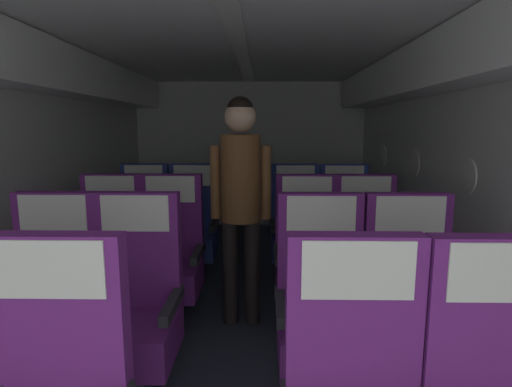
{
  "coord_description": "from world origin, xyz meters",
  "views": [
    {
      "loc": [
        0.19,
        0.18,
        1.44
      ],
      "look_at": [
        0.13,
        3.58,
        0.88
      ],
      "focal_mm": 28.2,
      "sensor_mm": 36.0,
      "label": 1
    }
  ],
  "objects_px": {
    "seat_c_right_aisle": "(366,260)",
    "seat_d_left_window": "(143,229)",
    "seat_d_right_aisle": "(344,230)",
    "seat_d_left_aisle": "(192,230)",
    "seat_b_right_window": "(321,312)",
    "seat_c_left_aisle": "(170,259)",
    "seat_b_right_aisle": "(410,313)",
    "seat_b_left_window": "(52,309)",
    "flight_attendant": "(241,187)",
    "seat_b_left_aisle": "(135,310)",
    "seat_d_right_window": "(295,230)",
    "seat_c_right_window": "(307,260)",
    "seat_c_left_window": "(110,258)"
  },
  "relations": [
    {
      "from": "seat_d_left_aisle",
      "to": "seat_c_right_window",
      "type": "bearing_deg",
      "value": -41.18
    },
    {
      "from": "seat_c_right_window",
      "to": "seat_d_right_aisle",
      "type": "xyz_separation_m",
      "value": [
        0.46,
        0.89,
        0.0
      ]
    },
    {
      "from": "seat_d_right_window",
      "to": "flight_attendant",
      "type": "xyz_separation_m",
      "value": [
        -0.47,
        -0.98,
        0.57
      ]
    },
    {
      "from": "seat_c_right_window",
      "to": "seat_c_left_window",
      "type": "bearing_deg",
      "value": 179.45
    },
    {
      "from": "seat_b_right_aisle",
      "to": "seat_c_right_aisle",
      "type": "distance_m",
      "value": 0.88
    },
    {
      "from": "seat_d_left_aisle",
      "to": "flight_attendant",
      "type": "bearing_deg",
      "value": -61.69
    },
    {
      "from": "seat_c_right_aisle",
      "to": "seat_d_right_aisle",
      "type": "distance_m",
      "value": 0.87
    },
    {
      "from": "seat_b_left_window",
      "to": "seat_b_right_aisle",
      "type": "xyz_separation_m",
      "value": [
        1.95,
        -0.01,
        0.0
      ]
    },
    {
      "from": "seat_c_right_aisle",
      "to": "seat_d_right_aisle",
      "type": "xyz_separation_m",
      "value": [
        0.01,
        0.87,
        0.0
      ]
    },
    {
      "from": "seat_c_right_aisle",
      "to": "seat_d_left_window",
      "type": "xyz_separation_m",
      "value": [
        -1.95,
        0.87,
        0.0
      ]
    },
    {
      "from": "seat_d_left_aisle",
      "to": "seat_d_right_aisle",
      "type": "height_order",
      "value": "same"
    },
    {
      "from": "flight_attendant",
      "to": "seat_c_left_window",
      "type": "bearing_deg",
      "value": 169.59
    },
    {
      "from": "seat_b_right_window",
      "to": "seat_c_left_aisle",
      "type": "xyz_separation_m",
      "value": [
        -1.02,
        0.87,
        0.0
      ]
    },
    {
      "from": "seat_b_right_aisle",
      "to": "seat_d_right_aisle",
      "type": "relative_size",
      "value": 1.0
    },
    {
      "from": "seat_c_left_window",
      "to": "seat_d_right_window",
      "type": "xyz_separation_m",
      "value": [
        1.48,
        0.88,
        0.0
      ]
    },
    {
      "from": "seat_c_right_aisle",
      "to": "flight_attendant",
      "type": "distance_m",
      "value": 1.1
    },
    {
      "from": "seat_b_right_aisle",
      "to": "seat_c_right_window",
      "type": "relative_size",
      "value": 1.0
    },
    {
      "from": "seat_b_right_window",
      "to": "flight_attendant",
      "type": "relative_size",
      "value": 0.66
    },
    {
      "from": "seat_b_left_aisle",
      "to": "seat_d_right_window",
      "type": "bearing_deg",
      "value": 59.99
    },
    {
      "from": "seat_b_left_window",
      "to": "seat_c_left_window",
      "type": "distance_m",
      "value": 0.87
    },
    {
      "from": "seat_d_left_aisle",
      "to": "seat_d_right_aisle",
      "type": "relative_size",
      "value": 1.0
    },
    {
      "from": "seat_d_right_aisle",
      "to": "seat_c_left_aisle",
      "type": "bearing_deg",
      "value": -149.35
    },
    {
      "from": "seat_c_right_aisle",
      "to": "seat_d_left_window",
      "type": "height_order",
      "value": "same"
    },
    {
      "from": "seat_c_left_aisle",
      "to": "seat_d_left_aisle",
      "type": "relative_size",
      "value": 1.0
    },
    {
      "from": "seat_c_left_window",
      "to": "seat_c_right_window",
      "type": "height_order",
      "value": "same"
    },
    {
      "from": "seat_c_right_window",
      "to": "seat_d_right_window",
      "type": "xyz_separation_m",
      "value": [
        -0.02,
        0.89,
        0.0
      ]
    },
    {
      "from": "seat_c_left_aisle",
      "to": "seat_c_right_window",
      "type": "relative_size",
      "value": 1.0
    },
    {
      "from": "seat_b_right_aisle",
      "to": "seat_c_right_window",
      "type": "bearing_deg",
      "value": 118.09
    },
    {
      "from": "seat_d_left_aisle",
      "to": "seat_b_left_aisle",
      "type": "bearing_deg",
      "value": -90.35
    },
    {
      "from": "seat_b_left_window",
      "to": "flight_attendant",
      "type": "distance_m",
      "value": 1.38
    },
    {
      "from": "seat_b_left_aisle",
      "to": "seat_d_left_window",
      "type": "height_order",
      "value": "same"
    },
    {
      "from": "seat_c_right_window",
      "to": "seat_d_left_aisle",
      "type": "relative_size",
      "value": 1.0
    },
    {
      "from": "seat_d_right_aisle",
      "to": "seat_d_left_aisle",
      "type": "bearing_deg",
      "value": 179.92
    },
    {
      "from": "flight_attendant",
      "to": "seat_b_left_aisle",
      "type": "bearing_deg",
      "value": -129.42
    },
    {
      "from": "seat_b_left_aisle",
      "to": "seat_d_right_aisle",
      "type": "relative_size",
      "value": 1.0
    },
    {
      "from": "seat_d_right_aisle",
      "to": "seat_d_right_window",
      "type": "relative_size",
      "value": 1.0
    },
    {
      "from": "seat_d_left_window",
      "to": "seat_d_right_aisle",
      "type": "bearing_deg",
      "value": -0.06
    },
    {
      "from": "seat_b_left_window",
      "to": "flight_attendant",
      "type": "height_order",
      "value": "flight_attendant"
    },
    {
      "from": "seat_b_left_aisle",
      "to": "flight_attendant",
      "type": "height_order",
      "value": "flight_attendant"
    },
    {
      "from": "seat_c_left_aisle",
      "to": "seat_d_left_window",
      "type": "distance_m",
      "value": 1.0
    },
    {
      "from": "seat_c_left_aisle",
      "to": "seat_c_right_window",
      "type": "bearing_deg",
      "value": -0.25
    },
    {
      "from": "seat_b_right_aisle",
      "to": "seat_b_right_window",
      "type": "relative_size",
      "value": 1.0
    },
    {
      "from": "seat_c_left_aisle",
      "to": "seat_b_right_aisle",
      "type": "bearing_deg",
      "value": -30.22
    },
    {
      "from": "seat_b_left_aisle",
      "to": "seat_d_right_aisle",
      "type": "height_order",
      "value": "same"
    },
    {
      "from": "seat_b_left_window",
      "to": "seat_d_left_window",
      "type": "bearing_deg",
      "value": 90.53
    },
    {
      "from": "seat_d_right_aisle",
      "to": "seat_c_right_aisle",
      "type": "bearing_deg",
      "value": -90.78
    },
    {
      "from": "seat_b_left_aisle",
      "to": "seat_d_left_window",
      "type": "distance_m",
      "value": 1.81
    },
    {
      "from": "seat_b_left_window",
      "to": "seat_c_right_window",
      "type": "distance_m",
      "value": 1.71
    },
    {
      "from": "seat_b_right_window",
      "to": "seat_c_right_aisle",
      "type": "relative_size",
      "value": 1.0
    },
    {
      "from": "seat_d_left_aisle",
      "to": "flight_attendant",
      "type": "relative_size",
      "value": 0.66
    }
  ]
}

